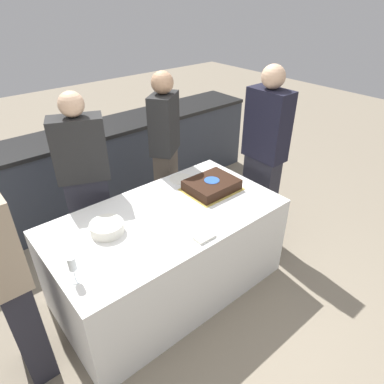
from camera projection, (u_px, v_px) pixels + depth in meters
ground_plane at (169, 285)px, 2.96m from camera, size 14.00×14.00×0.00m
back_counter at (83, 173)px, 3.73m from camera, size 4.40×0.58×0.92m
dining_table at (168, 252)px, 2.76m from camera, size 1.77×0.96×0.75m
cake at (212, 185)px, 2.86m from camera, size 0.44×0.36×0.09m
plate_stack at (107, 228)px, 2.37m from camera, size 0.23×0.23×0.08m
wine_glass at (72, 265)px, 1.94m from camera, size 0.07×0.07×0.17m
side_plate_near_cake at (181, 179)px, 3.03m from camera, size 0.20×0.20×0.00m
utensil_pile at (205, 237)px, 2.33m from camera, size 0.14×0.09×0.02m
person_cutting_cake at (165, 154)px, 3.26m from camera, size 0.39×0.36×1.61m
person_seated_left at (6, 277)px, 1.92m from camera, size 0.21×0.38×1.58m
person_seated_right at (264, 158)px, 3.10m from camera, size 0.20×0.38×1.69m
person_standing_back at (86, 184)px, 2.83m from camera, size 0.45×0.34×1.58m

